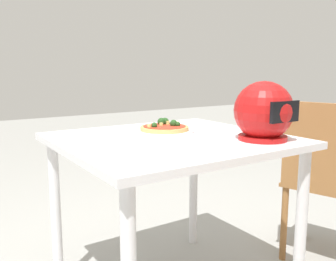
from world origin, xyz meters
The scene contains 5 objects.
dining_table centered at (0.00, 0.00, 0.67)m, with size 0.96×0.89×0.77m.
pizza_plate centered at (-0.04, -0.12, 0.77)m, with size 0.28×0.28×0.01m, color white.
pizza centered at (-0.04, -0.12, 0.79)m, with size 0.23×0.23×0.05m.
motorcycle_helmet centered at (-0.29, 0.27, 0.89)m, with size 0.25×0.25×0.25m.
chair_side centered at (-0.84, 0.20, 0.51)m, with size 0.50×0.50×0.90m.
Camera 1 is at (0.90, 1.34, 1.06)m, focal length 39.50 mm.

